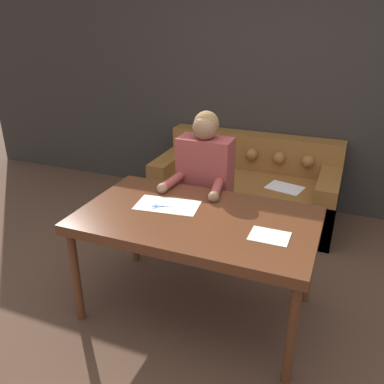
# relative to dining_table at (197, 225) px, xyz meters

# --- Properties ---
(ground_plane) EXTENTS (16.00, 16.00, 0.00)m
(ground_plane) POSITION_rel_dining_table_xyz_m (0.14, -0.02, -0.70)
(ground_plane) COLOR #4C3323
(wall_back) EXTENTS (8.00, 0.06, 2.60)m
(wall_back) POSITION_rel_dining_table_xyz_m (0.14, 2.09, 0.60)
(wall_back) COLOR #2D2823
(wall_back) RESTS_ON ground_plane
(dining_table) EXTENTS (1.58, 0.93, 0.77)m
(dining_table) POSITION_rel_dining_table_xyz_m (0.00, 0.00, 0.00)
(dining_table) COLOR #562D19
(dining_table) RESTS_ON ground_plane
(couch) EXTENTS (1.85, 0.89, 0.82)m
(couch) POSITION_rel_dining_table_xyz_m (-0.08, 1.64, -0.41)
(couch) COLOR brown
(couch) RESTS_ON ground_plane
(person) EXTENTS (0.49, 0.58, 1.32)m
(person) POSITION_rel_dining_table_xyz_m (-0.18, 0.64, -0.03)
(person) COLOR #33281E
(person) RESTS_ON ground_plane
(pattern_paper_main) EXTENTS (0.47, 0.30, 0.00)m
(pattern_paper_main) POSITION_rel_dining_table_xyz_m (-0.25, 0.07, 0.07)
(pattern_paper_main) COLOR beige
(pattern_paper_main) RESTS_ON dining_table
(pattern_paper_offcut) EXTENTS (0.24, 0.19, 0.00)m
(pattern_paper_offcut) POSITION_rel_dining_table_xyz_m (0.51, -0.09, 0.07)
(pattern_paper_offcut) COLOR beige
(pattern_paper_offcut) RESTS_ON dining_table
(scissors) EXTENTS (0.20, 0.13, 0.01)m
(scissors) POSITION_rel_dining_table_xyz_m (-0.28, 0.03, 0.07)
(scissors) COLOR silver
(scissors) RESTS_ON dining_table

